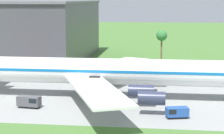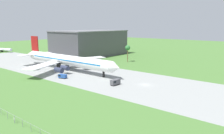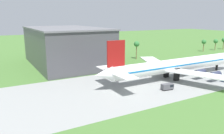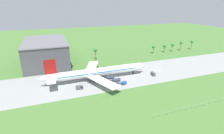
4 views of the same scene
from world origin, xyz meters
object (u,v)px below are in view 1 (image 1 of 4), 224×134
object	(u,v)px
fuel_truck	(30,102)
catering_van	(176,112)
terminal_building	(36,31)
jet_airliner	(106,72)

from	to	relation	value
fuel_truck	catering_van	world-z (taller)	fuel_truck
fuel_truck	terminal_building	xyz separation A→B (m)	(-18.63, 64.48, 9.33)
fuel_truck	catering_van	distance (m)	29.55
catering_van	terminal_building	size ratio (longest dim) A/B	0.07
jet_airliner	terminal_building	distance (m)	63.31
jet_airliner	catering_van	world-z (taller)	jet_airliner
catering_van	terminal_building	xyz separation A→B (m)	(-47.95, 68.16, 9.50)
jet_airliner	fuel_truck	distance (m)	18.33
jet_airliner	catering_van	xyz separation A→B (m)	(15.09, -14.25, -4.79)
jet_airliner	terminal_building	size ratio (longest dim) A/B	1.30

